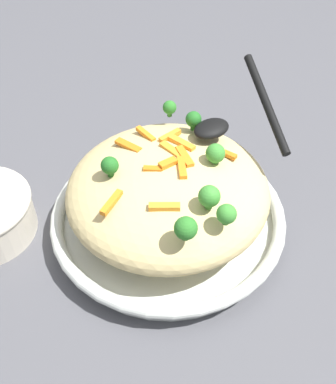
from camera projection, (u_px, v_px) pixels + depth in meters
The scene contains 23 objects.
ground_plane at pixel (168, 227), 0.69m from camera, with size 2.40×2.40×0.00m, color #4C4C51.
serving_bowl at pixel (168, 217), 0.67m from camera, with size 0.35×0.35×0.04m.
pasta_mound at pixel (168, 190), 0.63m from camera, with size 0.29×0.28×0.09m, color #D1BA7A.
carrot_piece_0 at pixel (167, 162), 0.60m from camera, with size 0.03×0.01×0.01m, color orange.
carrot_piece_1 at pixel (112, 202), 0.56m from camera, with size 0.04×0.01×0.01m, color orange.
carrot_piece_2 at pixel (164, 207), 0.55m from camera, with size 0.04×0.01×0.01m, color orange.
carrot_piece_3 at pixel (182, 143), 0.63m from camera, with size 0.04×0.01×0.01m, color orange.
carrot_piece_4 at pixel (146, 134), 0.65m from camera, with size 0.04×0.01×0.01m, color orange.
carrot_piece_5 at pixel (128, 146), 0.63m from camera, with size 0.04×0.01×0.01m, color orange.
carrot_piece_6 at pixel (170, 136), 0.65m from camera, with size 0.04×0.01×0.01m, color orange.
carrot_piece_7 at pixel (153, 169), 0.59m from camera, with size 0.02×0.01×0.01m, color orange.
carrot_piece_8 at pixel (227, 154), 0.62m from camera, with size 0.03×0.01×0.01m, color orange.
carrot_piece_9 at pixel (171, 150), 0.62m from camera, with size 0.04×0.01×0.01m, color orange.
carrot_piece_10 at pixel (186, 157), 0.61m from camera, with size 0.04×0.01×0.01m, color orange.
carrot_piece_11 at pixel (182, 168), 0.59m from camera, with size 0.04×0.01×0.01m, color orange.
broccoli_floret_0 at pixel (228, 213), 0.53m from camera, with size 0.02×0.02×0.03m.
broccoli_floret_1 at pixel (110, 166), 0.58m from camera, with size 0.02×0.02×0.03m.
broccoli_floret_2 at pixel (215, 154), 0.60m from camera, with size 0.03×0.03×0.03m.
broccoli_floret_3 at pixel (186, 228), 0.51m from camera, with size 0.03×0.03×0.03m.
broccoli_floret_4 at pixel (170, 108), 0.68m from camera, with size 0.02×0.02×0.03m.
broccoli_floret_5 at pixel (212, 195), 0.54m from camera, with size 0.03×0.03×0.03m.
broccoli_floret_6 at pixel (193, 120), 0.65m from camera, with size 0.02×0.02×0.03m.
serving_spoon at pixel (232, 119), 0.64m from camera, with size 0.14×0.16×0.07m.
Camera 1 is at (0.26, 0.36, 0.53)m, focal length 41.99 mm.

